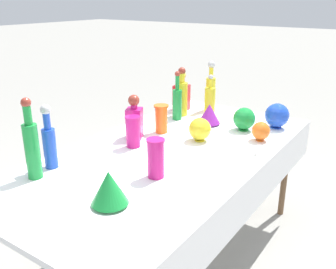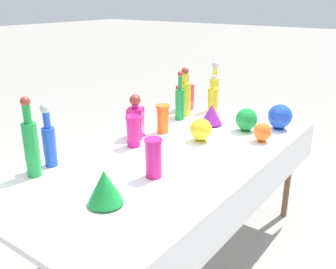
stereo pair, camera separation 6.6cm
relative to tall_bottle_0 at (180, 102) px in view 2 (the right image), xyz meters
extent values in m
plane|color=gray|center=(-0.53, -0.28, -0.89)|extent=(40.00, 40.00, 0.00)
cube|color=white|center=(-0.53, -0.28, -0.15)|extent=(2.08, 1.05, 0.03)
cube|color=white|center=(-0.53, -0.81, -0.26)|extent=(2.08, 0.01, 0.25)
cylinder|color=brown|center=(0.41, -0.71, -0.53)|extent=(0.04, 0.04, 0.73)
cylinder|color=brown|center=(0.41, 0.14, -0.53)|extent=(0.04, 0.04, 0.73)
cylinder|color=#198C38|center=(0.00, 0.00, -0.02)|extent=(0.07, 0.07, 0.22)
cylinder|color=#198C38|center=(0.00, 0.00, 0.14)|extent=(0.03, 0.03, 0.10)
sphere|color=maroon|center=(0.00, 0.00, 0.20)|extent=(0.04, 0.04, 0.04)
cylinder|color=yellow|center=(0.35, -0.08, -0.01)|extent=(0.07, 0.07, 0.26)
cylinder|color=yellow|center=(0.35, -0.08, 0.17)|extent=(0.03, 0.03, 0.09)
sphere|color=#B2B2B7|center=(0.35, -0.08, 0.23)|extent=(0.05, 0.05, 0.05)
cylinder|color=#198C38|center=(-1.18, 0.07, 0.01)|extent=(0.07, 0.07, 0.28)
cylinder|color=#198C38|center=(-1.18, 0.07, 0.19)|extent=(0.04, 0.04, 0.09)
sphere|color=maroon|center=(-1.18, 0.07, 0.25)|extent=(0.05, 0.05, 0.05)
cylinder|color=yellow|center=(0.11, 0.03, -0.01)|extent=(0.09, 0.09, 0.25)
cylinder|color=yellow|center=(0.11, 0.03, 0.15)|extent=(0.04, 0.04, 0.07)
sphere|color=maroon|center=(0.11, 0.03, 0.20)|extent=(0.05, 0.05, 0.05)
cylinder|color=blue|center=(-1.06, 0.09, -0.03)|extent=(0.07, 0.07, 0.21)
cylinder|color=blue|center=(-1.06, 0.09, 0.12)|extent=(0.04, 0.04, 0.09)
sphere|color=#B2B2B7|center=(-1.06, 0.09, 0.18)|extent=(0.05, 0.05, 0.05)
cylinder|color=yellow|center=(0.19, -0.16, -0.02)|extent=(0.08, 0.08, 0.22)
cylinder|color=yellow|center=(0.19, -0.16, 0.12)|extent=(0.03, 0.03, 0.07)
sphere|color=#B2B2B7|center=(0.19, -0.16, 0.16)|extent=(0.04, 0.04, 0.04)
cube|color=#C61972|center=(-0.47, 0.01, -0.04)|extent=(0.13, 0.13, 0.19)
cylinder|color=#C61972|center=(-0.47, 0.01, 0.08)|extent=(0.04, 0.04, 0.03)
sphere|color=maroon|center=(-0.47, 0.01, 0.11)|extent=(0.07, 0.07, 0.07)
cube|color=red|center=(0.23, 0.11, -0.03)|extent=(0.13, 0.13, 0.20)
cylinder|color=red|center=(0.23, 0.11, 0.09)|extent=(0.05, 0.05, 0.06)
sphere|color=gold|center=(0.23, 0.11, 0.14)|extent=(0.07, 0.07, 0.07)
cylinder|color=#C61972|center=(-0.59, -0.08, -0.04)|extent=(0.08, 0.08, 0.19)
cylinder|color=#C61972|center=(-0.59, -0.08, 0.05)|extent=(0.09, 0.09, 0.01)
cylinder|color=orange|center=(-0.30, -0.07, -0.04)|extent=(0.08, 0.08, 0.19)
cylinder|color=orange|center=(-0.30, -0.07, 0.05)|extent=(0.10, 0.10, 0.01)
cylinder|color=#C61972|center=(-0.84, -0.42, -0.03)|extent=(0.08, 0.08, 0.20)
cylinder|color=#C61972|center=(-0.84, -0.42, 0.06)|extent=(0.09, 0.09, 0.01)
cylinder|color=#198C38|center=(-1.17, -0.42, -0.13)|extent=(0.09, 0.09, 0.01)
cone|color=#198C38|center=(-1.17, -0.42, -0.05)|extent=(0.16, 0.16, 0.15)
cylinder|color=purple|center=(0.03, -0.25, -0.13)|extent=(0.07, 0.07, 0.01)
cone|color=purple|center=(0.03, -0.25, -0.05)|extent=(0.16, 0.16, 0.13)
cylinder|color=orange|center=(-0.07, -0.66, -0.13)|extent=(0.05, 0.05, 0.01)
sphere|color=orange|center=(-0.07, -0.66, -0.07)|extent=(0.11, 0.11, 0.11)
cylinder|color=yellow|center=(-0.29, -0.35, -0.13)|extent=(0.06, 0.06, 0.01)
sphere|color=yellow|center=(-0.29, -0.35, -0.06)|extent=(0.14, 0.14, 0.14)
cylinder|color=blue|center=(0.22, -0.66, -0.13)|extent=(0.07, 0.07, 0.01)
sphere|color=blue|center=(0.22, -0.66, -0.04)|extent=(0.16, 0.16, 0.16)
cylinder|color=#198C38|center=(0.05, -0.50, -0.13)|extent=(0.07, 0.07, 0.01)
sphere|color=#198C38|center=(0.05, -0.50, -0.05)|extent=(0.15, 0.15, 0.15)
cube|color=white|center=(-0.28, -0.73, -0.11)|extent=(0.06, 0.03, 0.05)
cube|color=tan|center=(-0.37, 0.76, -0.71)|extent=(0.41, 0.33, 0.37)
cube|color=tan|center=(-0.37, 0.85, -0.48)|extent=(0.35, 0.10, 0.09)
camera|label=1|loc=(-2.19, -1.42, 0.71)|focal=40.00mm
camera|label=2|loc=(-2.15, -1.47, 0.71)|focal=40.00mm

